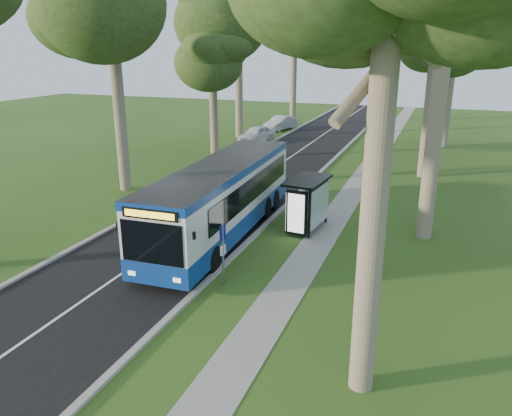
{
  "coord_description": "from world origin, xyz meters",
  "views": [
    {
      "loc": [
        7.82,
        -17.45,
        8.64
      ],
      "look_at": [
        0.25,
        2.73,
        1.6
      ],
      "focal_mm": 35.0,
      "sensor_mm": 36.0,
      "label": 1
    }
  ],
  "objects": [
    {
      "name": "bus_shelter",
      "position": [
        2.13,
        4.76,
        1.78
      ],
      "size": [
        1.88,
        3.08,
        2.52
      ],
      "rotation": [
        0.0,
        0.0,
        -0.1
      ],
      "color": "black",
      "rests_on": "ground"
    },
    {
      "name": "tree_east_c",
      "position": [
        6.8,
        18.0,
        10.69
      ],
      "size": [
        5.2,
        5.2,
        14.42
      ],
      "color": "#7A6B56",
      "rests_on": "ground"
    },
    {
      "name": "kerb_east",
      "position": [
        0.0,
        10.0,
        0.06
      ],
      "size": [
        0.25,
        100.0,
        0.12
      ],
      "primitive_type": "cube",
      "color": "#9E9B93",
      "rests_on": "ground"
    },
    {
      "name": "car_white",
      "position": [
        -8.47,
        26.08,
        0.75
      ],
      "size": [
        2.73,
        4.68,
        1.5
      ],
      "primitive_type": "imported",
      "rotation": [
        0.0,
        0.0,
        -0.23
      ],
      "color": "silver",
      "rests_on": "ground"
    },
    {
      "name": "road",
      "position": [
        -3.5,
        10.0,
        0.01
      ],
      "size": [
        7.0,
        100.0,
        0.02
      ],
      "primitive_type": "cube",
      "color": "black",
      "rests_on": "ground"
    },
    {
      "name": "tree_west_c",
      "position": [
        -9.0,
        18.0,
        9.56
      ],
      "size": [
        5.2,
        5.2,
        12.88
      ],
      "color": "#7A6B56",
      "rests_on": "ground"
    },
    {
      "name": "tree_east_d",
      "position": [
        8.0,
        30.0,
        10.44
      ],
      "size": [
        5.2,
        5.2,
        14.08
      ],
      "color": "#7A6B56",
      "rests_on": "ground"
    },
    {
      "name": "tree_west_e",
      "position": [
        -8.5,
        38.0,
        12.24
      ],
      "size": [
        5.2,
        5.2,
        16.54
      ],
      "color": "#7A6B56",
      "rests_on": "ground"
    },
    {
      "name": "centre_line",
      "position": [
        -3.5,
        10.0,
        0.02
      ],
      "size": [
        0.12,
        100.0,
        0.0
      ],
      "primitive_type": "cube",
      "color": "white",
      "rests_on": "road"
    },
    {
      "name": "car_silver",
      "position": [
        -8.49,
        33.42,
        0.74
      ],
      "size": [
        2.69,
        4.75,
        1.48
      ],
      "primitive_type": "imported",
      "rotation": [
        0.0,
        0.0,
        -0.26
      ],
      "color": "#AEB1B6",
      "rests_on": "ground"
    },
    {
      "name": "kerb_west",
      "position": [
        -7.0,
        10.0,
        0.06
      ],
      "size": [
        0.25,
        100.0,
        0.12
      ],
      "primitive_type": "cube",
      "color": "#9E9B93",
      "rests_on": "ground"
    },
    {
      "name": "ground",
      "position": [
        0.0,
        0.0,
        0.0
      ],
      "size": [
        120.0,
        120.0,
        0.0
      ],
      "primitive_type": "plane",
      "color": "#2D4C18",
      "rests_on": "ground"
    },
    {
      "name": "litter_bin",
      "position": [
        1.88,
        4.44,
        0.44
      ],
      "size": [
        0.49,
        0.49,
        0.86
      ],
      "rotation": [
        0.0,
        0.0,
        -0.38
      ],
      "color": "black",
      "rests_on": "ground"
    },
    {
      "name": "footpath",
      "position": [
        3.0,
        10.0,
        0.01
      ],
      "size": [
        1.5,
        100.0,
        0.02
      ],
      "primitive_type": "cube",
      "color": "gray",
      "rests_on": "ground"
    },
    {
      "name": "bus",
      "position": [
        -1.53,
        2.89,
        1.78
      ],
      "size": [
        3.17,
        13.05,
        3.44
      ],
      "rotation": [
        0.0,
        0.0,
        0.04
      ],
      "color": "white",
      "rests_on": "ground"
    },
    {
      "name": "bus_stop_sign",
      "position": [
        0.66,
        -1.87,
        1.52
      ],
      "size": [
        0.12,
        0.34,
        2.43
      ],
      "rotation": [
        0.0,
        0.0,
        -0.21
      ],
      "color": "gray",
      "rests_on": "ground"
    }
  ]
}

